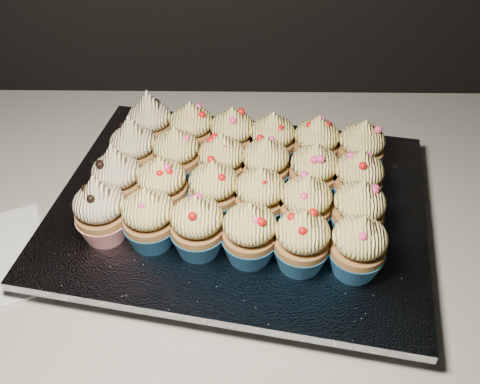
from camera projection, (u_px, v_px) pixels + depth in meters
The scene contains 28 objects.
cabinet at pixel (297, 382), 1.04m from camera, with size 2.40×0.60×0.86m, color black.
worktop at pixel (320, 219), 0.74m from camera, with size 2.44×0.64×0.04m, color beige.
baking_tray at pixel (240, 214), 0.71m from camera, with size 0.43×0.33×0.02m, color black.
foil_lining at pixel (240, 205), 0.70m from camera, with size 0.47×0.37×0.01m, color silver.
cupcake_0 at pixel (101, 211), 0.62m from camera, with size 0.06×0.06×0.10m.
cupcake_1 at pixel (149, 219), 0.61m from camera, with size 0.06×0.06×0.08m.
cupcake_2 at pixel (197, 226), 0.60m from camera, with size 0.06×0.06×0.08m.
cupcake_3 at pixel (250, 234), 0.60m from camera, with size 0.06×0.06×0.08m.
cupcake_4 at pixel (302, 241), 0.59m from camera, with size 0.06×0.06×0.08m.
cupcake_5 at pixel (358, 247), 0.58m from camera, with size 0.06×0.06×0.08m.
cupcake_6 at pixel (118, 179), 0.66m from camera, with size 0.06×0.06×0.10m.
cupcake_7 at pixel (163, 186), 0.66m from camera, with size 0.06×0.06×0.08m.
cupcake_8 at pixel (214, 191), 0.65m from camera, with size 0.06×0.06×0.08m.
cupcake_9 at pixel (260, 197), 0.64m from camera, with size 0.06×0.06×0.08m.
cupcake_10 at pixel (305, 205), 0.63m from camera, with size 0.06×0.06×0.08m.
cupcake_11 at pixel (358, 211), 0.62m from camera, with size 0.06×0.06×0.08m.
cupcake_12 at pixel (134, 150), 0.71m from camera, with size 0.06×0.06×0.10m.
cupcake_13 at pixel (177, 156), 0.70m from camera, with size 0.06×0.06×0.08m.
cupcake_14 at pixel (222, 163), 0.69m from camera, with size 0.06×0.06×0.08m.
cupcake_15 at pixel (265, 166), 0.69m from camera, with size 0.06×0.06×0.08m.
cupcake_16 at pixel (314, 172), 0.68m from camera, with size 0.06×0.06×0.08m.
cupcake_17 at pixel (358, 179), 0.67m from camera, with size 0.06×0.06×0.08m.
cupcake_18 at pixel (151, 124), 0.75m from camera, with size 0.06×0.06×0.10m.
cupcake_19 at pixel (192, 130), 0.74m from camera, with size 0.06×0.06×0.08m.
cupcake_20 at pixel (232, 136), 0.73m from camera, with size 0.06×0.06×0.08m.
cupcake_21 at pixel (272, 141), 0.72m from camera, with size 0.06×0.06×0.08m.
cupcake_22 at pixel (316, 145), 0.72m from camera, with size 0.06×0.06×0.08m.
cupcake_23 at pixel (360, 149), 0.71m from camera, with size 0.06×0.06×0.08m.
Camera 1 is at (-0.10, 1.17, 1.41)m, focal length 40.00 mm.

